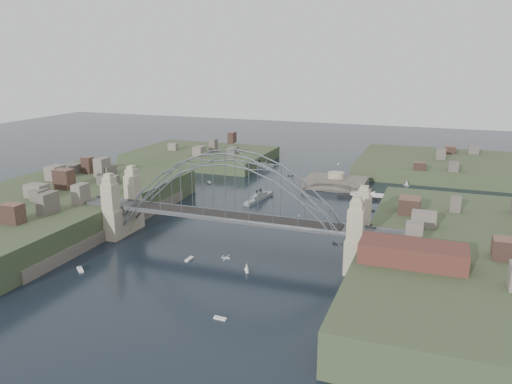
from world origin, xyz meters
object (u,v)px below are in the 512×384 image
object	(u,v)px
bridge	(230,201)
naval_cruiser_near	(259,198)
wharf_shed	(413,253)
naval_cruiser_far	(258,167)
fort_island	(336,188)
ocean_liner	(367,197)

from	to	relation	value
bridge	naval_cruiser_near	xyz separation A→B (m)	(-8.45, 43.40, -11.54)
wharf_shed	naval_cruiser_near	size ratio (longest dim) A/B	1.18
wharf_shed	naval_cruiser_near	world-z (taller)	wharf_shed
wharf_shed	naval_cruiser_far	bearing A→B (deg)	124.12
naval_cruiser_near	naval_cruiser_far	world-z (taller)	naval_cruiser_far
wharf_shed	naval_cruiser_far	size ratio (longest dim) A/B	1.28
fort_island	ocean_liner	size ratio (longest dim) A/B	1.10
bridge	fort_island	size ratio (longest dim) A/B	3.82
bridge	naval_cruiser_near	bearing A→B (deg)	101.02
bridge	ocean_liner	xyz separation A→B (m)	(25.33, 57.39, -11.57)
bridge	wharf_shed	size ratio (longest dim) A/B	4.20
naval_cruiser_far	ocean_liner	bearing A→B (deg)	-31.24
fort_island	wharf_shed	world-z (taller)	wharf_shed
fort_island	ocean_liner	world-z (taller)	fort_island
bridge	fort_island	bearing A→B (deg)	80.27
fort_island	bridge	bearing A→B (deg)	-99.73
fort_island	wharf_shed	distance (m)	90.48
naval_cruiser_near	ocean_liner	xyz separation A→B (m)	(33.78, 13.99, -0.02)
wharf_shed	ocean_liner	size ratio (longest dim) A/B	1.00
naval_cruiser_far	ocean_liner	size ratio (longest dim) A/B	0.78
bridge	wharf_shed	xyz separation A→B (m)	(44.00, -14.00, -2.32)
ocean_liner	naval_cruiser_far	bearing A→B (deg)	148.76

